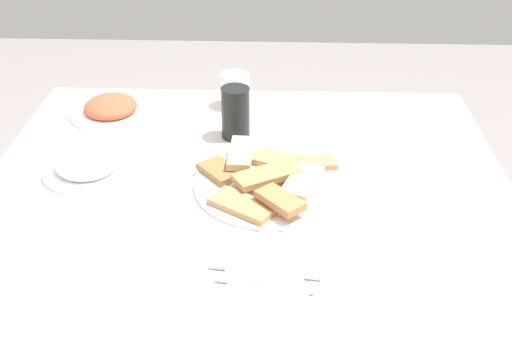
% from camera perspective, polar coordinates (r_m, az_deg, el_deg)
% --- Properties ---
extents(dining_table, '(1.09, 0.93, 0.75)m').
position_cam_1_polar(dining_table, '(1.37, -0.88, -3.82)').
color(dining_table, silver).
rests_on(dining_table, ground_plane).
extents(pide_platter, '(0.32, 0.32, 0.05)m').
position_cam_1_polar(pide_platter, '(1.30, 1.16, -0.90)').
color(pide_platter, white).
rests_on(pide_platter, dining_table).
extents(salad_plate_greens, '(0.20, 0.20, 0.04)m').
position_cam_1_polar(salad_plate_greens, '(1.64, -12.87, 5.45)').
color(salad_plate_greens, white).
rests_on(salad_plate_greens, dining_table).
extents(salad_plate_rice, '(0.19, 0.19, 0.06)m').
position_cam_1_polar(salad_plate_rice, '(1.39, -14.85, 0.67)').
color(salad_plate_rice, white).
rests_on(salad_plate_rice, dining_table).
extents(soda_can, '(0.09, 0.09, 0.12)m').
position_cam_1_polar(soda_can, '(1.47, -1.84, 5.18)').
color(soda_can, black).
rests_on(soda_can, dining_table).
extents(drinking_glass, '(0.07, 0.07, 0.09)m').
position_cam_1_polar(drinking_glass, '(1.63, -1.89, 7.19)').
color(drinking_glass, silver).
rests_on(drinking_glass, dining_table).
extents(paper_napkin, '(0.15, 0.15, 0.00)m').
position_cam_1_polar(paper_napkin, '(1.07, 0.78, -9.67)').
color(paper_napkin, white).
rests_on(paper_napkin, dining_table).
extents(fork, '(0.19, 0.04, 0.00)m').
position_cam_1_polar(fork, '(1.08, 0.81, -8.89)').
color(fork, silver).
rests_on(fork, paper_napkin).
extents(spoon, '(0.16, 0.04, 0.00)m').
position_cam_1_polar(spoon, '(1.05, 0.76, -10.14)').
color(spoon, silver).
rests_on(spoon, paper_napkin).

